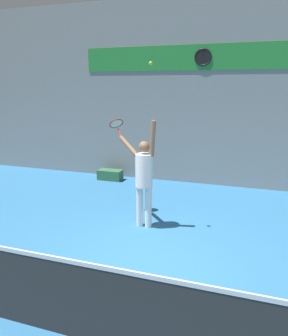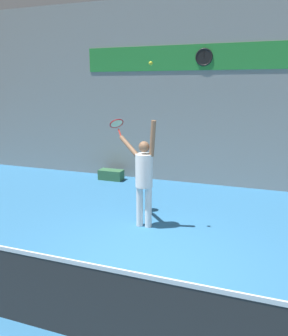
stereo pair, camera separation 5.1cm
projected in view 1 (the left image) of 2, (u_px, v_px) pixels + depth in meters
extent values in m
plane|color=teal|center=(145.00, 278.00, 4.72)|extent=(18.00, 18.00, 0.00)
cube|color=gray|center=(206.00, 94.00, 8.75)|extent=(18.00, 0.10, 5.00)
cube|color=#288C38|center=(207.00, 57.00, 8.47)|extent=(6.87, 0.02, 0.65)
cylinder|color=black|center=(203.00, 57.00, 8.49)|extent=(0.41, 0.02, 0.41)
torus|color=black|center=(203.00, 57.00, 8.49)|extent=(0.45, 0.04, 0.45)
cube|color=black|center=(203.00, 54.00, 8.46)|extent=(0.02, 0.01, 0.16)
cube|color=#2D2D2D|center=(104.00, 309.00, 3.38)|extent=(6.38, 0.01, 0.91)
cube|color=white|center=(103.00, 268.00, 3.26)|extent=(6.38, 0.02, 0.05)
cylinder|color=white|center=(140.00, 206.00, 6.41)|extent=(0.13, 0.13, 0.82)
cylinder|color=white|center=(148.00, 207.00, 6.35)|extent=(0.13, 0.13, 0.82)
cylinder|color=white|center=(144.00, 170.00, 6.20)|extent=(0.33, 0.33, 0.64)
sphere|color=brown|center=(144.00, 147.00, 6.09)|extent=(0.21, 0.21, 0.21)
cylinder|color=brown|center=(153.00, 139.00, 5.98)|extent=(0.18, 0.17, 0.67)
cylinder|color=brown|center=(129.00, 146.00, 6.40)|extent=(0.56, 0.48, 0.34)
cylinder|color=red|center=(120.00, 133.00, 6.66)|extent=(0.14, 0.13, 0.17)
torus|color=red|center=(116.00, 124.00, 6.76)|extent=(0.38, 0.38, 0.22)
cylinder|color=beige|center=(116.00, 124.00, 6.76)|extent=(0.31, 0.32, 0.17)
sphere|color=#CCDB2D|center=(151.00, 63.00, 5.59)|extent=(0.07, 0.07, 0.07)
cube|color=#33663F|center=(110.00, 175.00, 9.67)|extent=(0.71, 0.35, 0.29)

